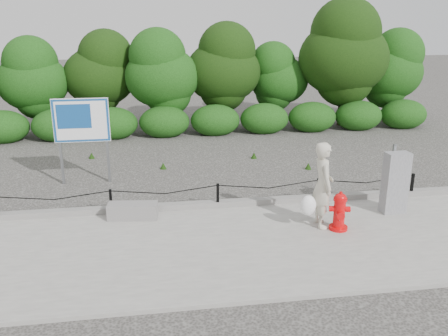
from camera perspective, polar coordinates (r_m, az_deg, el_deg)
name	(u,v)px	position (r m, az deg, el deg)	size (l,w,h in m)	color
ground	(218,210)	(11.49, -0.75, -5.10)	(90.00, 90.00, 0.00)	#2D2B28
sidewalk	(232,246)	(9.68, 0.93, -9.42)	(14.00, 4.00, 0.08)	gray
curb	(217,204)	(11.48, -0.79, -4.31)	(14.00, 0.22, 0.14)	slate
chain_barrier	(218,193)	(11.32, -0.76, -2.97)	(10.06, 0.06, 0.60)	black
treeline	(217,67)	(19.66, -0.86, 12.02)	(20.13, 3.69, 5.12)	black
fire_hydrant	(339,212)	(10.44, 13.72, -5.13)	(0.48, 0.50, 0.86)	red
pedestrian	(322,186)	(10.36, 11.67, -2.16)	(0.76, 0.71, 1.89)	beige
concrete_block	(133,211)	(10.98, -10.91, -5.08)	(1.12, 0.39, 0.36)	slate
utility_cabinet	(395,183)	(11.62, 19.89, -1.68)	(0.56, 0.40, 1.60)	#97979A
advertising_sign	(81,124)	(13.44, -16.78, 5.07)	(1.50, 0.13, 2.39)	slate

